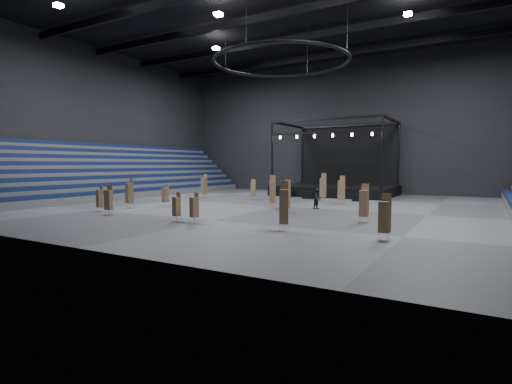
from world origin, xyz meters
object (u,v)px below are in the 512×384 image
Objects in this scene: flight_case_right at (358,198)px; crew_member at (318,199)px; chair_stack_12 at (284,206)px; chair_stack_14 at (253,189)px; flight_case_left at (287,194)px; chair_stack_10 at (273,191)px; chair_stack_8 at (288,196)px; chair_stack_0 at (204,186)px; chair_stack_13 at (130,193)px; flight_case_mid at (308,195)px; chair_stack_3 at (109,199)px; chair_stack_1 at (323,187)px; chair_stack_9 at (385,216)px; chair_stack_7 at (177,206)px; chair_stack_5 at (341,190)px; chair_stack_6 at (100,198)px; man_center at (283,205)px; chair_stack_4 at (194,207)px; chair_stack_2 at (165,195)px; chair_stack_11 at (364,203)px; stage at (338,183)px.

crew_member is (-1.02, -8.91, 0.48)m from flight_case_right.
chair_stack_14 is at bearing 101.84° from chair_stack_12.
flight_case_left is 11.81m from chair_stack_10.
chair_stack_8 is at bearing -101.04° from flight_case_right.
chair_stack_0 reaches higher than chair_stack_13.
flight_case_mid is 1.06× the size of flight_case_right.
crew_member reaches higher than flight_case_left.
chair_stack_3 is at bearing -110.17° from flight_case_mid.
chair_stack_1 is 1.29× the size of chair_stack_3.
chair_stack_1 is at bearing 127.85° from chair_stack_9.
chair_stack_0 is 12.90m from chair_stack_10.
chair_stack_5 is at bearing 80.91° from chair_stack_7.
chair_stack_6 is 1.36× the size of man_center.
chair_stack_12 reaches higher than chair_stack_0.
chair_stack_1 reaches higher than chair_stack_6.
chair_stack_5 is at bearing -111.60° from man_center.
chair_stack_4 reaches higher than man_center.
flight_case_left is 0.44× the size of chair_stack_5.
chair_stack_12 is at bearing -17.02° from chair_stack_2.
chair_stack_7 is at bearing -107.88° from flight_case_right.
chair_stack_0 reaches higher than chair_stack_7.
chair_stack_10 is (11.73, -5.38, 0.06)m from chair_stack_0.
chair_stack_5 reaches higher than chair_stack_4.
flight_case_left is 14.89m from chair_stack_8.
chair_stack_4 is at bearing -94.49° from chair_stack_1.
chair_stack_14 is (-7.46, -1.53, -0.30)m from chair_stack_1.
crew_member is at bearing -71.21° from chair_stack_1.
flight_case_right is 22.76m from chair_stack_13.
chair_stack_10 is at bearing 49.76° from chair_stack_6.
man_center is (3.94, -14.35, 0.37)m from flight_case_mid.
chair_stack_13 reaches higher than chair_stack_9.
chair_stack_7 is at bearing -36.29° from chair_stack_2.
chair_stack_8 is at bearing -74.73° from flight_case_mid.
chair_stack_7 is 12.97m from crew_member.
chair_stack_0 is 16.27m from crew_member.
chair_stack_8 is (3.39, -12.43, 0.91)m from flight_case_mid.
flight_case_right is at bearing 107.37° from chair_stack_11.
chair_stack_5 is 1.78× the size of man_center.
flight_case_left is at bearing 46.96° from chair_stack_14.
stage is at bearing 57.47° from flight_case_left.
chair_stack_13 is (-1.80, -2.57, 0.29)m from chair_stack_2.
flight_case_right is 20.68m from chair_stack_12.
chair_stack_6 reaches higher than chair_stack_2.
flight_case_mid is at bearing 138.89° from chair_stack_1.
chair_stack_14 is at bearing 14.88° from chair_stack_0.
chair_stack_1 is 9.91m from chair_stack_8.
chair_stack_1 is at bearing 53.85° from chair_stack_2.
man_center is (11.61, 6.55, -0.41)m from chair_stack_3.
flight_case_left is 0.70× the size of crew_member.
chair_stack_9 is at bearing 1.37° from chair_stack_13.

